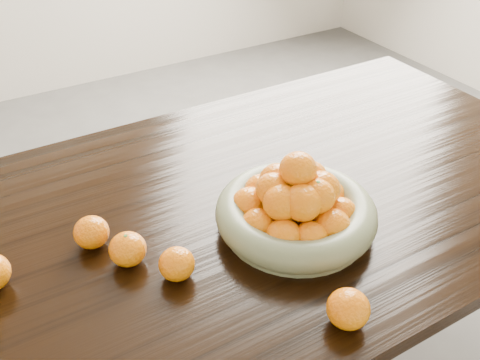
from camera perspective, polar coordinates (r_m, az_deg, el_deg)
dining_table at (r=1.32m, az=-1.94°, el=-6.08°), size 2.00×1.00×0.75m
fruit_bowl at (r=1.18m, az=5.94°, el=-2.87°), size 0.36×0.36×0.19m
loose_orange_0 at (r=1.13m, az=-11.89°, el=-7.23°), size 0.08×0.08×0.07m
loose_orange_1 at (r=1.08m, az=-6.76°, el=-8.89°), size 0.07×0.07×0.07m
loose_orange_2 at (r=1.01m, az=11.46°, el=-13.32°), size 0.08×0.08×0.07m
loose_orange_3 at (r=1.19m, az=-15.57°, el=-5.39°), size 0.08×0.08×0.07m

